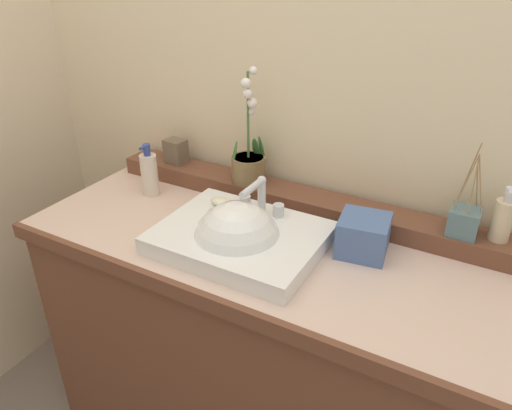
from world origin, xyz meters
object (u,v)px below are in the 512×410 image
soap_dispenser (503,219)px  trinket_box (176,151)px  potted_plant (249,160)px  reed_diffuser (464,221)px  tissue_box (363,235)px  lotion_bottle (149,174)px  sink_basin (238,242)px  soap_bar (221,202)px

soap_dispenser → trinket_box: 1.05m
potted_plant → reed_diffuser: size_ratio=1.42×
tissue_box → potted_plant: bearing=162.4°
lotion_bottle → tissue_box: bearing=0.6°
sink_basin → tissue_box: 0.34m
sink_basin → soap_bar: size_ratio=6.35×
potted_plant → soap_dispenser: 0.75m
soap_bar → lotion_bottle: bearing=173.8°
trinket_box → lotion_bottle: lotion_bottle is taller
tissue_box → reed_diffuser: bearing=29.4°
soap_bar → lotion_bottle: 0.30m
potted_plant → tissue_box: 0.46m
trinket_box → lotion_bottle: size_ratio=0.48×
soap_dispenser → trinket_box: size_ratio=1.78×
reed_diffuser → trinket_box: (-0.96, 0.02, 0.00)m
soap_dispenser → lotion_bottle: 1.06m
soap_bar → lotion_bottle: (-0.30, 0.03, 0.01)m
sink_basin → soap_bar: sink_basin is taller
sink_basin → reed_diffuser: 0.60m
soap_dispenser → trinket_box: soap_dispenser is taller
sink_basin → lotion_bottle: lotion_bottle is taller
soap_bar → reed_diffuser: (0.65, 0.17, 0.03)m
potted_plant → trinket_box: size_ratio=4.36×
reed_diffuser → soap_bar: bearing=-165.5°
sink_basin → soap_dispenser: 0.69m
trinket_box → lotion_bottle: bearing=-82.9°
reed_diffuser → trinket_box: bearing=179.1°
sink_basin → tissue_box: size_ratio=3.42×
reed_diffuser → sink_basin: bearing=-152.6°
tissue_box → trinket_box: bearing=168.9°
potted_plant → tissue_box: size_ratio=2.83×
soap_dispenser → lotion_bottle: size_ratio=0.84×
reed_diffuser → tissue_box: 0.27m
sink_basin → trinket_box: (-0.43, 0.29, 0.08)m
soap_bar → lotion_bottle: size_ratio=0.39×
soap_dispenser → tissue_box: size_ratio=1.15×
soap_bar → tissue_box: tissue_box is taller
reed_diffuser → lotion_bottle: 0.97m
soap_dispenser → tissue_box: 0.35m
sink_basin → trinket_box: sink_basin is taller
potted_plant → soap_dispenser: size_ratio=2.45×
trinket_box → tissue_box: trinket_box is taller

